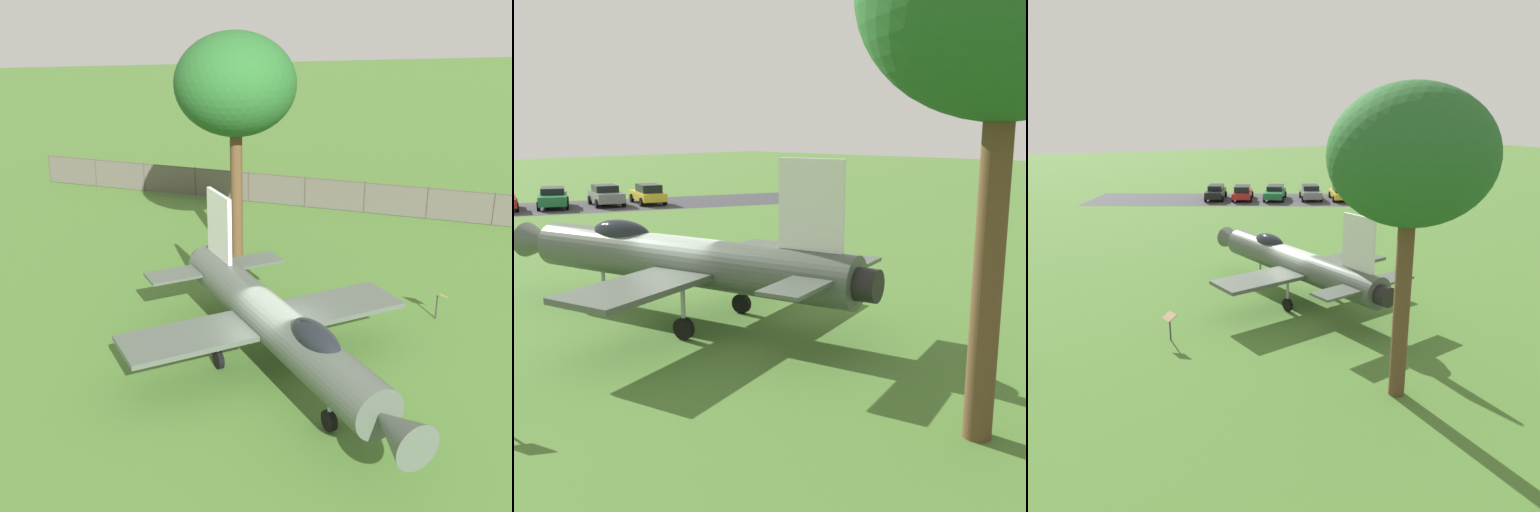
# 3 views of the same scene
# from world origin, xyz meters

# --- Properties ---
(ground_plane) EXTENTS (200.00, 200.00, 0.00)m
(ground_plane) POSITION_xyz_m (0.00, 0.00, 0.00)
(ground_plane) COLOR #47722D
(display_jet) EXTENTS (9.41, 12.72, 4.81)m
(display_jet) POSITION_xyz_m (-0.08, 0.32, 1.83)
(display_jet) COLOR #4C564C
(display_jet) RESTS_ON ground_plane
(shade_tree) EXTENTS (4.97, 4.85, 9.80)m
(shade_tree) POSITION_xyz_m (-0.74, -9.50, 7.64)
(shade_tree) COLOR brown
(shade_tree) RESTS_ON ground_plane
(perimeter_fence) EXTENTS (33.83, 21.00, 1.73)m
(perimeter_fence) POSITION_xyz_m (-8.88, -15.17, 0.92)
(perimeter_fence) COLOR #4C4238
(perimeter_fence) RESTS_ON ground_plane
(info_plaque) EXTENTS (0.55, 0.69, 1.14)m
(info_plaque) POSITION_xyz_m (-6.74, -2.47, 0.85)
(info_plaque) COLOR #333333
(info_plaque) RESTS_ON ground_plane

